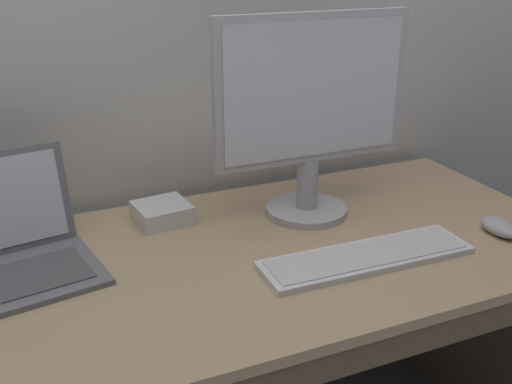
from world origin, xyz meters
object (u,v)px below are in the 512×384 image
(wired_keyboard, at_px, (367,257))
(external_monitor, at_px, (311,115))
(computer_mouse, at_px, (500,227))
(external_drive_box, at_px, (162,213))
(laptop_space_gray, at_px, (3,250))

(wired_keyboard, bearing_deg, external_monitor, 90.89)
(computer_mouse, height_order, external_drive_box, external_drive_box)
(laptop_space_gray, relative_size, wired_keyboard, 0.80)
(computer_mouse, xyz_separation_m, external_drive_box, (-0.70, 0.38, 0.01))
(laptop_space_gray, relative_size, external_monitor, 0.77)
(laptop_space_gray, xyz_separation_m, computer_mouse, (1.06, -0.27, -0.03))
(laptop_space_gray, bearing_deg, wired_keyboard, -19.61)
(laptop_space_gray, distance_m, external_drive_box, 0.38)
(wired_keyboard, bearing_deg, computer_mouse, -2.54)
(external_monitor, height_order, wired_keyboard, external_monitor)
(external_monitor, distance_m, wired_keyboard, 0.36)
(external_monitor, bearing_deg, external_drive_box, 162.52)
(external_monitor, bearing_deg, wired_keyboard, -89.11)
(laptop_space_gray, distance_m, external_monitor, 0.73)
(wired_keyboard, height_order, external_drive_box, external_drive_box)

